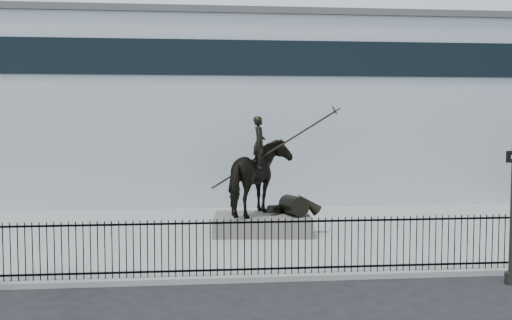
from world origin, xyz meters
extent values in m
plane|color=black|center=(0.00, 0.00, 0.00)|extent=(120.00, 120.00, 0.00)
cube|color=gray|center=(0.00, 7.00, 0.07)|extent=(30.00, 12.00, 0.15)
cube|color=silver|center=(0.00, 20.00, 4.50)|extent=(44.00, 14.00, 9.00)
cube|color=black|center=(0.00, 1.25, 0.30)|extent=(22.00, 0.05, 0.05)
cube|color=black|center=(0.00, 1.25, 1.55)|extent=(22.00, 0.05, 0.05)
cube|color=black|center=(0.00, 1.25, 0.90)|extent=(22.00, 0.03, 1.50)
cube|color=#55524D|center=(1.28, 6.92, 0.47)|extent=(3.66, 2.70, 0.65)
imported|color=black|center=(1.28, 6.92, 2.17)|extent=(2.59, 2.94, 2.74)
imported|color=black|center=(1.18, 6.94, 3.42)|extent=(0.51, 0.72, 1.86)
cylinder|color=black|center=(1.66, 6.89, 3.14)|extent=(4.40, 0.51, 2.79)
cylinder|color=black|center=(7.00, 0.20, 0.15)|extent=(0.36, 0.36, 0.30)
camera|label=1|loc=(-1.16, -14.22, 4.28)|focal=42.00mm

